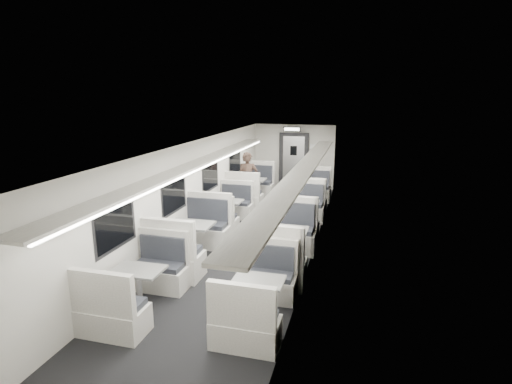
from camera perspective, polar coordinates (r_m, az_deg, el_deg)
The scene contains 19 objects.
room at distance 9.38m, azimuth -0.65°, elevation -0.37°, with size 3.24×12.24×2.64m.
booth_left_a at distance 13.13m, azimuth -0.74°, elevation 0.22°, with size 1.13×2.29×1.23m.
booth_left_b at distance 10.93m, azimuth -4.12°, elevation -2.92°, with size 0.98×1.99×1.06m.
booth_left_c at distance 8.77m, azimuth -9.29°, elevation -6.94°, with size 1.15×2.34×1.25m.
booth_left_d at distance 7.10m, azimuth -16.35°, elevation -13.04°, with size 1.00×2.03×1.09m.
booth_right_a at distance 12.74m, azimuth 7.94°, elevation -0.46°, with size 1.06×2.14×1.15m.
booth_right_b at distance 10.59m, azimuth 6.43°, elevation -3.32°, with size 1.08×2.19×1.17m.
booth_right_c at distance 8.37m, azimuth 3.98°, elevation -7.84°, with size 1.14×2.32×1.24m.
booth_right_d at distance 6.54m, azimuth 0.32°, elevation -15.01°, with size 0.97×1.96×1.05m.
passenger at distance 12.49m, azimuth -1.20°, elevation 1.70°, with size 0.64×0.42×1.75m, color black.
window_a at distance 12.96m, azimuth -2.99°, elevation 4.27°, with size 0.02×1.18×0.84m, color black.
window_b at distance 10.92m, azimuth -6.51°, elevation 2.38°, with size 0.02×1.18×0.84m, color black.
window_c at distance 8.96m, azimuth -11.60°, elevation -0.36°, with size 0.02×1.18×0.84m, color black.
window_d at distance 7.14m, azimuth -19.41°, elevation -4.55°, with size 0.02×1.18×0.84m, color black.
luggage_rack_left at distance 9.36m, azimuth -8.54°, elevation 3.93°, with size 0.46×10.40×0.09m.
luggage_rack_right at distance 8.69m, azimuth 6.75°, elevation 3.22°, with size 0.46×10.40×0.09m.
vestibule_door at distance 15.10m, azimuth 5.39°, elevation 4.40°, with size 1.10×0.13×2.10m.
exit_sign at distance 14.46m, azimuth 5.17°, elevation 8.95°, with size 0.62×0.12×0.16m.
wall_notice at distance 14.91m, azimuth 8.28°, elevation 5.99°, with size 0.32×0.02×0.40m, color silver.
Camera 1 is at (2.43, -8.76, 3.51)m, focal length 28.00 mm.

